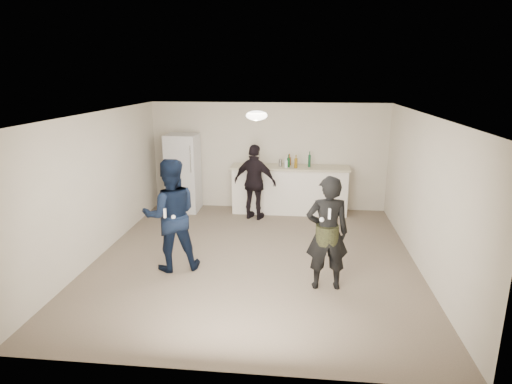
# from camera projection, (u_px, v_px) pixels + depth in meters

# --- Properties ---
(floor) EXTENTS (6.00, 6.00, 0.00)m
(floor) POSITION_uv_depth(u_px,v_px,m) (255.00, 258.00, 7.50)
(floor) COLOR #6B5B4C
(floor) RESTS_ON ground
(ceiling) EXTENTS (6.00, 6.00, 0.00)m
(ceiling) POSITION_uv_depth(u_px,v_px,m) (255.00, 114.00, 6.84)
(ceiling) COLOR silver
(ceiling) RESTS_ON wall_back
(wall_back) EXTENTS (6.00, 0.00, 6.00)m
(wall_back) POSITION_uv_depth(u_px,v_px,m) (268.00, 157.00, 10.04)
(wall_back) COLOR beige
(wall_back) RESTS_ON floor
(wall_front) EXTENTS (6.00, 0.00, 6.00)m
(wall_front) POSITION_uv_depth(u_px,v_px,m) (223.00, 266.00, 4.29)
(wall_front) COLOR beige
(wall_front) RESTS_ON floor
(wall_left) EXTENTS (0.00, 6.00, 6.00)m
(wall_left) POSITION_uv_depth(u_px,v_px,m) (98.00, 185.00, 7.44)
(wall_left) COLOR beige
(wall_left) RESTS_ON floor
(wall_right) EXTENTS (0.00, 6.00, 6.00)m
(wall_right) POSITION_uv_depth(u_px,v_px,m) (424.00, 194.00, 6.89)
(wall_right) COLOR beige
(wall_right) RESTS_ON floor
(counter) EXTENTS (2.60, 0.56, 1.05)m
(counter) POSITION_uv_depth(u_px,v_px,m) (290.00, 191.00, 9.87)
(counter) COLOR white
(counter) RESTS_ON floor
(counter_top) EXTENTS (2.68, 0.64, 0.04)m
(counter_top) POSITION_uv_depth(u_px,v_px,m) (290.00, 167.00, 9.72)
(counter_top) COLOR beige
(counter_top) RESTS_ON counter
(fridge) EXTENTS (0.70, 0.70, 1.80)m
(fridge) POSITION_uv_depth(u_px,v_px,m) (183.00, 173.00, 9.95)
(fridge) COLOR silver
(fridge) RESTS_ON floor
(fridge_handle) EXTENTS (0.02, 0.02, 0.60)m
(fridge_handle) POSITION_uv_depth(u_px,v_px,m) (190.00, 159.00, 9.46)
(fridge_handle) COLOR silver
(fridge_handle) RESTS_ON fridge
(ceiling_dome) EXTENTS (0.36, 0.36, 0.16)m
(ceiling_dome) POSITION_uv_depth(u_px,v_px,m) (257.00, 115.00, 7.14)
(ceiling_dome) COLOR white
(ceiling_dome) RESTS_ON ceiling
(shaker) EXTENTS (0.08, 0.08, 0.17)m
(shaker) POSITION_uv_depth(u_px,v_px,m) (280.00, 163.00, 9.71)
(shaker) COLOR #ACACB1
(shaker) RESTS_ON counter_top
(man) EXTENTS (1.08, 0.96, 1.85)m
(man) POSITION_uv_depth(u_px,v_px,m) (171.00, 215.00, 6.88)
(man) COLOR #0D1C39
(man) RESTS_ON floor
(woman) EXTENTS (0.67, 0.48, 1.73)m
(woman) POSITION_uv_depth(u_px,v_px,m) (327.00, 233.00, 6.25)
(woman) COLOR black
(woman) RESTS_ON floor
(camo_shorts) EXTENTS (0.34, 0.34, 0.28)m
(camo_shorts) POSITION_uv_depth(u_px,v_px,m) (327.00, 234.00, 6.26)
(camo_shorts) COLOR #363D1B
(camo_shorts) RESTS_ON woman
(spectator) EXTENTS (1.05, 0.67, 1.67)m
(spectator) POSITION_uv_depth(u_px,v_px,m) (255.00, 182.00, 9.35)
(spectator) COLOR black
(spectator) RESTS_ON floor
(remote_man) EXTENTS (0.04, 0.04, 0.15)m
(remote_man) POSITION_uv_depth(u_px,v_px,m) (165.00, 213.00, 6.58)
(remote_man) COLOR white
(remote_man) RESTS_ON man
(nunchuk_man) EXTENTS (0.07, 0.07, 0.07)m
(nunchuk_man) POSITION_uv_depth(u_px,v_px,m) (173.00, 217.00, 6.62)
(nunchuk_man) COLOR white
(nunchuk_man) RESTS_ON man
(remote_woman) EXTENTS (0.04, 0.04, 0.15)m
(remote_woman) POSITION_uv_depth(u_px,v_px,m) (329.00, 214.00, 5.91)
(remote_woman) COLOR white
(remote_woman) RESTS_ON woman
(nunchuk_woman) EXTENTS (0.07, 0.07, 0.07)m
(nunchuk_woman) POSITION_uv_depth(u_px,v_px,m) (322.00, 220.00, 5.98)
(nunchuk_woman) COLOR silver
(nunchuk_woman) RESTS_ON woman
(bottle_cluster) EXTENTS (0.58, 0.35, 0.28)m
(bottle_cluster) POSITION_uv_depth(u_px,v_px,m) (294.00, 162.00, 9.65)
(bottle_cluster) COLOR #134226
(bottle_cluster) RESTS_ON counter_top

